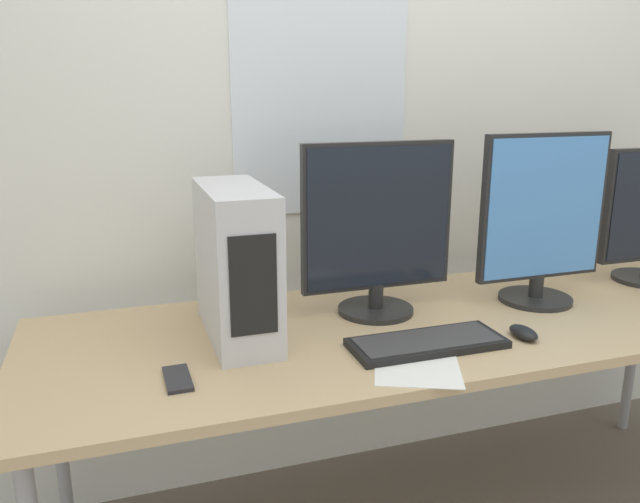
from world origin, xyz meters
The scene contains 9 objects.
wall_back centered at (0.00, 0.92, 1.35)m, with size 8.00×0.07×2.70m.
desk centered at (0.00, 0.39, 0.71)m, with size 2.39×0.79×0.75m.
pc_tower centered at (-0.59, 0.46, 0.96)m, with size 0.17×0.43×0.42m.
monitor_main centered at (-0.15, 0.51, 1.01)m, with size 0.47×0.23×0.52m.
monitor_right_near centered at (0.38, 0.44, 1.02)m, with size 0.44×0.23×0.54m.
keyboard centered at (-0.13, 0.22, 0.76)m, with size 0.42×0.16×0.02m.
mouse centered at (0.16, 0.19, 0.77)m, with size 0.06×0.10×0.03m.
cell_phone centered at (-0.78, 0.23, 0.75)m, with size 0.06×0.14×0.01m.
paper_sheet_left centered at (-0.20, 0.14, 0.75)m, with size 0.31×0.36×0.00m.
Camera 1 is at (-0.89, -1.16, 1.43)m, focal length 35.00 mm.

